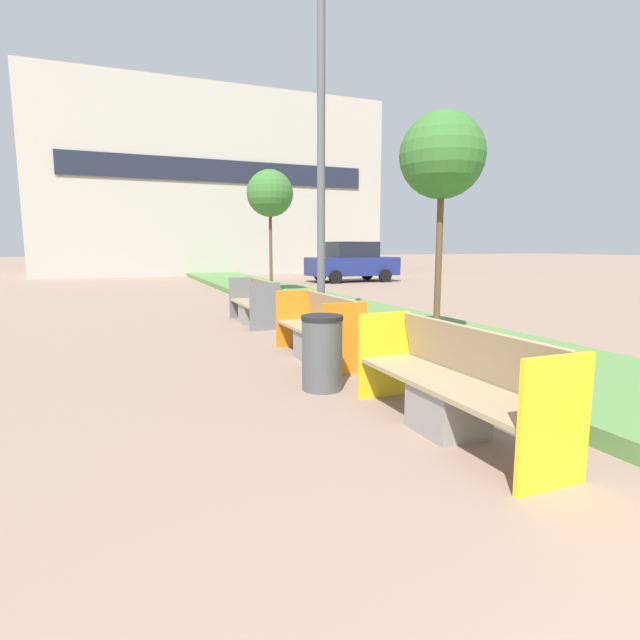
% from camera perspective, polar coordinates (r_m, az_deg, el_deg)
% --- Properties ---
extents(planter_grass_strip, '(2.80, 120.00, 0.18)m').
position_cam_1_polar(planter_grass_strip, '(12.69, 1.09, 1.37)').
color(planter_grass_strip, '#568442').
rests_on(planter_grass_strip, ground).
extents(building_backdrop, '(19.89, 8.78, 10.50)m').
position_cam_1_polar(building_backdrop, '(33.53, -12.48, 14.40)').
color(building_backdrop, '#B2AD9E').
rests_on(building_backdrop, ground).
extents(bench_yellow_frame, '(0.65, 2.35, 0.94)m').
position_cam_1_polar(bench_yellow_frame, '(4.63, 14.87, -7.83)').
color(bench_yellow_frame, gray).
rests_on(bench_yellow_frame, ground).
extents(bench_orange_frame, '(0.65, 2.00, 0.94)m').
position_cam_1_polar(bench_orange_frame, '(7.33, -0.15, -1.65)').
color(bench_orange_frame, gray).
rests_on(bench_orange_frame, ground).
extents(bench_grey_frame, '(0.65, 1.92, 0.94)m').
position_cam_1_polar(bench_grey_frame, '(10.80, -7.48, 1.51)').
color(bench_grey_frame, gray).
rests_on(bench_grey_frame, ground).
extents(litter_bin, '(0.48, 0.48, 0.87)m').
position_cam_1_polar(litter_bin, '(5.75, 0.24, -3.74)').
color(litter_bin, '#4C4F51').
rests_on(litter_bin, ground).
extents(street_lamp_post, '(0.24, 0.44, 8.02)m').
position_cam_1_polar(street_lamp_post, '(9.18, 0.13, 25.85)').
color(street_lamp_post, '#56595B').
rests_on(street_lamp_post, ground).
extents(sapling_tree_near, '(1.27, 1.27, 3.62)m').
position_cam_1_polar(sapling_tree_near, '(7.99, 13.79, 17.66)').
color(sapling_tree_near, brown).
rests_on(sapling_tree_near, ground).
extents(sapling_tree_far, '(1.46, 1.46, 4.02)m').
position_cam_1_polar(sapling_tree_far, '(16.16, -5.74, 14.16)').
color(sapling_tree_far, brown).
rests_on(sapling_tree_far, ground).
extents(parked_car_distant, '(4.22, 2.00, 1.86)m').
position_cam_1_polar(parked_car_distant, '(23.59, 3.71, 6.62)').
color(parked_car_distant, navy).
rests_on(parked_car_distant, ground).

